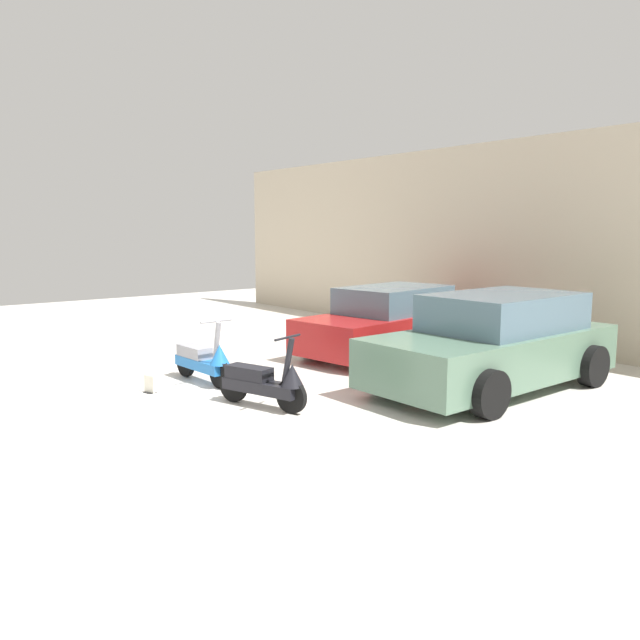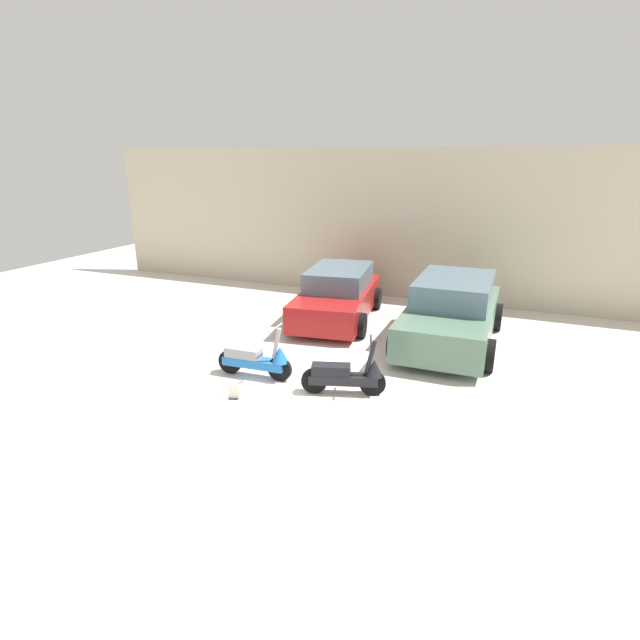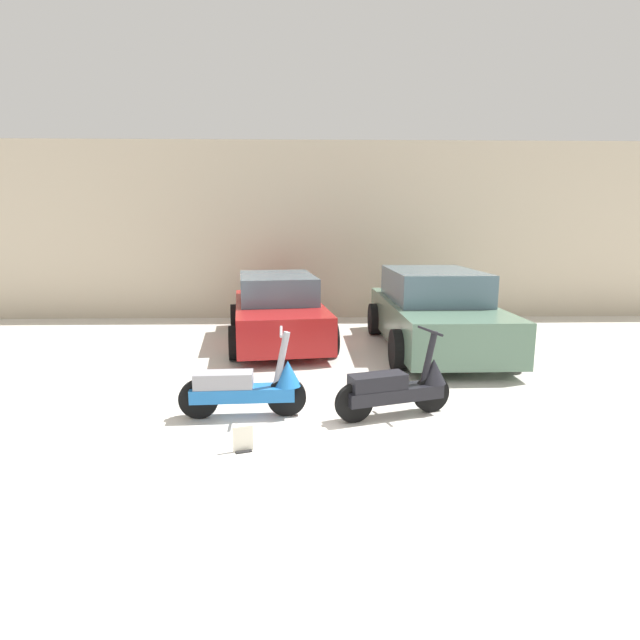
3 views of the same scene
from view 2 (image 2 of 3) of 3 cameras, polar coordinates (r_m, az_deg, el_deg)
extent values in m
plane|color=silver|center=(7.87, -2.89, -11.25)|extent=(28.00, 28.00, 0.00)
cube|color=beige|center=(14.24, 10.36, 10.57)|extent=(19.60, 0.12, 4.13)
cylinder|color=black|center=(9.05, -4.64, -5.60)|extent=(0.46, 0.10, 0.46)
cylinder|color=black|center=(9.48, -10.24, -4.71)|extent=(0.46, 0.10, 0.46)
cube|color=#1E66B2|center=(9.24, -7.52, -4.83)|extent=(1.20, 0.34, 0.16)
cube|color=gray|center=(9.27, -8.75, -3.68)|extent=(0.68, 0.30, 0.18)
cylinder|color=gray|center=(8.90, -5.03, -2.85)|extent=(0.21, 0.09, 0.65)
cylinder|color=gray|center=(8.79, -5.08, -0.89)|extent=(0.06, 0.53, 0.03)
cone|color=#1E66B2|center=(8.94, -4.58, -3.94)|extent=(0.32, 0.32, 0.30)
cylinder|color=black|center=(8.54, 6.03, -7.17)|extent=(0.45, 0.21, 0.45)
cylinder|color=black|center=(8.58, -0.67, -6.96)|extent=(0.45, 0.21, 0.45)
cube|color=black|center=(8.52, 2.68, -6.74)|extent=(1.20, 0.61, 0.16)
cube|color=black|center=(8.46, 1.27, -5.67)|extent=(0.70, 0.44, 0.18)
cylinder|color=black|center=(8.36, 5.77, -4.37)|extent=(0.22, 0.13, 0.64)
cylinder|color=black|center=(8.25, 5.84, -2.34)|extent=(0.18, 0.50, 0.03)
cone|color=black|center=(8.43, 6.21, -5.46)|extent=(0.38, 0.38, 0.29)
cube|color=maroon|center=(12.36, 1.98, 2.17)|extent=(2.05, 3.93, 0.63)
cube|color=slate|center=(12.43, 2.24, 4.92)|extent=(1.65, 2.27, 0.49)
cylinder|color=black|center=(11.17, 4.70, -0.62)|extent=(0.27, 0.59, 0.57)
cylinder|color=black|center=(11.54, -3.25, 0.04)|extent=(0.27, 0.59, 0.57)
cylinder|color=black|center=(13.37, 6.48, 2.47)|extent=(0.27, 0.59, 0.57)
cylinder|color=black|center=(13.68, -0.26, 2.95)|extent=(0.27, 0.59, 0.57)
cube|color=#51705B|center=(11.12, 14.70, 0.01)|extent=(1.76, 4.16, 0.69)
cube|color=slate|center=(11.19, 15.12, 3.38)|extent=(1.54, 2.33, 0.54)
cylinder|color=black|center=(9.91, 18.71, -3.84)|extent=(0.22, 0.63, 0.63)
cylinder|color=black|center=(10.13, 8.58, -2.58)|extent=(0.22, 0.63, 0.63)
cylinder|color=black|center=(12.35, 19.56, 0.35)|extent=(0.22, 0.63, 0.63)
cylinder|color=black|center=(12.52, 11.39, 1.30)|extent=(0.22, 0.63, 0.63)
cube|color=black|center=(8.60, -9.81, -8.79)|extent=(0.19, 0.16, 0.01)
cube|color=silver|center=(8.54, -9.85, -8.05)|extent=(0.20, 0.09, 0.26)
camera|label=1|loc=(5.32, 73.65, -11.93)|focal=35.00mm
camera|label=3|loc=(4.35, -37.55, -8.52)|focal=28.00mm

